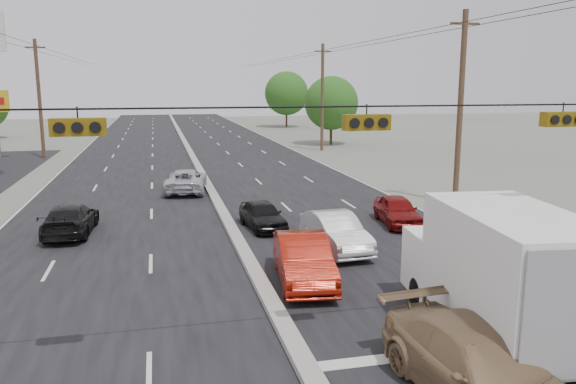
% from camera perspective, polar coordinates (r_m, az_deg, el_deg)
% --- Properties ---
extents(ground, '(200.00, 200.00, 0.00)m').
position_cam_1_polar(ground, '(13.60, 1.17, -16.59)').
color(ground, '#606356').
rests_on(ground, ground).
extents(road_surface, '(20.00, 160.00, 0.02)m').
position_cam_1_polar(road_surface, '(42.25, -9.02, 2.21)').
color(road_surface, black).
rests_on(road_surface, ground).
extents(center_median, '(0.50, 160.00, 0.20)m').
position_cam_1_polar(center_median, '(42.24, -9.02, 2.35)').
color(center_median, gray).
rests_on(center_median, ground).
extents(utility_pole_left_c, '(1.60, 0.30, 10.00)m').
position_cam_1_polar(utility_pole_left_c, '(52.55, -23.94, 8.69)').
color(utility_pole_left_c, '#422D1E').
rests_on(utility_pole_left_c, ground).
extents(utility_pole_right_b, '(1.60, 0.30, 10.00)m').
position_cam_1_polar(utility_pole_right_b, '(30.89, 17.10, 8.25)').
color(utility_pole_right_b, '#422D1E').
rests_on(utility_pole_right_b, ground).
extents(utility_pole_right_c, '(1.60, 0.30, 10.00)m').
position_cam_1_polar(utility_pole_right_c, '(53.97, 3.50, 9.63)').
color(utility_pole_right_c, '#422D1E').
rests_on(utility_pole_right_c, ground).
extents(traffic_signals, '(25.00, 0.30, 0.54)m').
position_cam_1_polar(traffic_signals, '(12.51, 7.54, 7.22)').
color(traffic_signals, black).
rests_on(traffic_signals, ground).
extents(tree_right_mid, '(5.60, 5.60, 7.14)m').
position_cam_1_polar(tree_right_mid, '(59.51, 4.43, 8.99)').
color(tree_right_mid, '#382619').
rests_on(tree_right_mid, ground).
extents(tree_right_far, '(6.40, 6.40, 8.16)m').
position_cam_1_polar(tree_right_far, '(83.87, -0.16, 9.99)').
color(tree_right_far, '#382619').
rests_on(tree_right_far, ground).
extents(box_truck, '(3.14, 7.07, 3.48)m').
position_cam_1_polar(box_truck, '(14.49, 20.49, -7.88)').
color(box_truck, black).
rests_on(box_truck, ground).
extents(tan_sedan, '(2.66, 5.43, 1.52)m').
position_cam_1_polar(tan_sedan, '(12.18, 18.97, -16.66)').
color(tan_sedan, '#8B6D4B').
rests_on(tan_sedan, ground).
extents(red_sedan, '(2.11, 4.71, 1.50)m').
position_cam_1_polar(red_sedan, '(18.07, 1.58, -6.91)').
color(red_sedan, '#981609').
rests_on(red_sedan, ground).
extents(queue_car_a, '(1.87, 3.74, 1.22)m').
position_cam_1_polar(queue_car_a, '(24.72, -2.60, -2.37)').
color(queue_car_a, black).
rests_on(queue_car_a, ground).
extents(queue_car_b, '(1.81, 4.42, 1.42)m').
position_cam_1_polar(queue_car_b, '(21.56, 4.84, -4.10)').
color(queue_car_b, silver).
rests_on(queue_car_b, ground).
extents(queue_car_d, '(2.85, 5.55, 1.54)m').
position_cam_1_polar(queue_car_d, '(22.22, 21.34, -4.22)').
color(queue_car_d, navy).
rests_on(queue_car_d, ground).
extents(queue_car_e, '(2.01, 3.95, 1.29)m').
position_cam_1_polar(queue_car_e, '(25.87, 11.06, -1.89)').
color(queue_car_e, maroon).
rests_on(queue_car_e, ground).
extents(oncoming_near, '(2.08, 4.59, 1.30)m').
position_cam_1_polar(oncoming_near, '(25.48, -21.23, -2.61)').
color(oncoming_near, black).
rests_on(oncoming_near, ground).
extents(oncoming_far, '(2.88, 5.11, 1.35)m').
position_cam_1_polar(oncoming_far, '(33.65, -10.31, 1.13)').
color(oncoming_far, '#B6B9BF').
rests_on(oncoming_far, ground).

